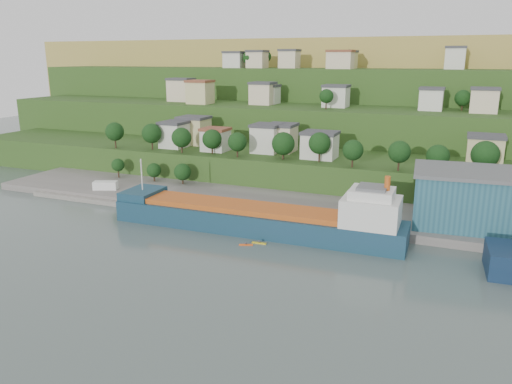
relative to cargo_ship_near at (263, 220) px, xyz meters
The scene contains 10 objects.
ground 9.98m from the cargo_ship_near, 84.76° to the right, with size 500.00×500.00×0.00m, color #4B5B56.
quay 28.02m from the cargo_ship_near, 41.50° to the left, with size 220.00×26.00×4.00m, color slate.
pebble_beach 55.62m from the cargo_ship_near, 167.03° to the left, with size 40.00×18.00×2.40m, color slate.
hillside 159.20m from the cargo_ship_near, 89.69° to the left, with size 360.00×210.95×96.00m.
cargo_ship_near is the anchor object (origin of this frame).
warehouse 50.34m from the cargo_ship_near, 21.17° to the left, with size 32.25×21.12×12.80m.
caravan 55.60m from the cargo_ship_near, 167.86° to the left, with size 6.80×2.83×3.17m, color white.
dinghy 38.99m from the cargo_ship_near, 168.50° to the left, with size 3.91×1.47×0.78m, color silver.
kayak_orange 9.65m from the cargo_ship_near, 92.09° to the right, with size 2.96×1.61×0.75m.
kayak_yellow 7.94m from the cargo_ship_near, 75.17° to the right, with size 3.25×0.81×0.80m.
Camera 1 is at (39.46, -92.54, 39.22)m, focal length 35.00 mm.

